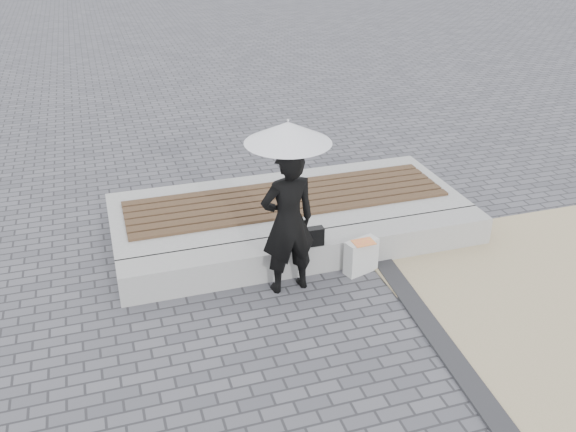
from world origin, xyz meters
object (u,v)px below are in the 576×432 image
Objects in this scene: canvas_tote at (361,256)px; parasol at (288,132)px; seating_ledge at (315,252)px; handbag at (310,237)px; woman at (288,222)px.

parasol is at bearing 167.98° from canvas_tote.
seating_ledge is 14.89× the size of handbag.
seating_ledge is 1.94m from parasol.
handbag is 0.71m from canvas_tote.
seating_ledge is 0.37m from handbag.
handbag is at bearing 147.32° from canvas_tote.
handbag is (0.38, 0.26, -1.51)m from parasol.
woman is at bearing 167.98° from canvas_tote.
parasol is at bearing -143.52° from handbag.
seating_ledge is 0.61m from canvas_tote.
seating_ledge is at bearing -145.87° from woman.
woman reaches higher than canvas_tote.
canvas_tote is at bearing 4.38° from parasol.
canvas_tote is (0.63, -0.18, -0.29)m from handbag.
parasol is at bearing -140.54° from seating_ledge.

